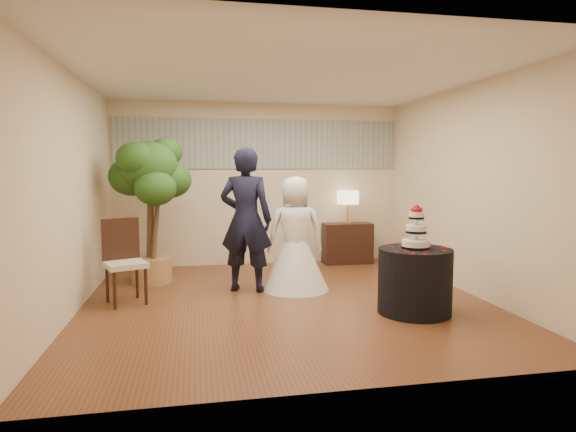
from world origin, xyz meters
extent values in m
cube|color=brown|center=(0.00, 0.00, 0.00)|extent=(5.00, 5.00, 0.00)
cube|color=white|center=(0.00, 0.00, 2.80)|extent=(5.00, 5.00, 0.00)
cube|color=beige|center=(0.00, 2.50, 1.40)|extent=(5.00, 0.06, 2.80)
cube|color=beige|center=(0.00, -2.50, 1.40)|extent=(5.00, 0.06, 2.80)
cube|color=beige|center=(-2.50, 0.00, 1.40)|extent=(0.06, 5.00, 2.80)
cube|color=beige|center=(2.50, 0.00, 1.40)|extent=(0.06, 5.00, 2.80)
cube|color=#9B9D94|center=(0.00, 2.48, 2.10)|extent=(4.90, 0.02, 0.85)
imported|color=black|center=(-0.44, 0.64, 0.99)|extent=(0.84, 0.68, 1.97)
imported|color=white|center=(0.24, 0.59, 0.79)|extent=(1.01, 1.01, 1.58)
cylinder|color=black|center=(1.38, -0.75, 0.38)|extent=(1.01, 1.01, 0.76)
cube|color=black|center=(1.52, 2.24, 0.36)|extent=(0.87, 0.40, 0.71)
camera|label=1|loc=(-1.09, -5.86, 1.69)|focal=30.00mm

